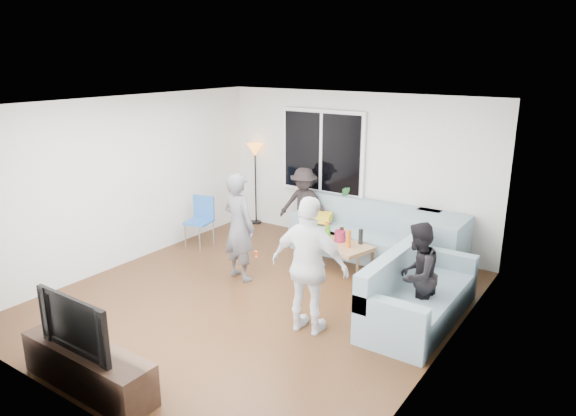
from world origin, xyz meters
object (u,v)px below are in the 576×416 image
Objects in this scene: sofa_right_section at (420,288)px; spectator_right at (417,275)px; sofa_back_section at (363,230)px; spectator_back at (304,205)px; floor_lamp at (256,184)px; player_right at (310,266)px; tv_console at (88,368)px; television at (82,321)px; side_chair at (199,222)px; coffee_table at (336,254)px; player_left at (239,227)px.

spectator_right is at bearing -180.00° from sofa_right_section.
spectator_back is (-1.17, 0.03, 0.23)m from sofa_back_section.
floor_lamp is 1.37m from spectator_back.
floor_lamp is 4.28m from player_right.
sofa_back_section is 1.44× the size of tv_console.
floor_lamp is 5.47m from television.
tv_console is (-1.19, -2.17, -0.61)m from player_right.
floor_lamp reaches higher than sofa_back_section.
side_chair is at bearing 84.79° from sofa_right_section.
coffee_table is 0.84× the size of spectator_right.
sofa_back_section is 2.67× the size of side_chair.
sofa_right_section is at bearing 55.53° from television.
player_right reaches higher than sofa_back_section.
spectator_right is (2.64, 0.11, -0.14)m from player_left.
sofa_back_section is at bearing 82.84° from television.
player_left is (-1.06, -1.87, 0.37)m from sofa_back_section.
player_left is 2.65m from spectator_right.
television reaches higher than side_chair.
spectator_right is at bearing 54.12° from tv_console.
spectator_back is 0.82× the size of tv_console.
coffee_table is at bearing -48.85° from spectator_back.
spectator_right is at bearing -19.45° from side_chair.
spectator_right is (4.07, -2.12, -0.13)m from floor_lamp.
player_right is at bearing -71.16° from spectator_back.
player_right is (-0.99, -1.00, 0.40)m from sofa_right_section.
floor_lamp reaches higher than spectator_right.
player_right is (1.66, -0.73, 0.03)m from player_left.
player_right reaches higher than spectator_back.
side_chair is (-4.07, 0.37, 0.01)m from sofa_right_section.
player_left reaches higher than sofa_right_section.
player_left is 0.99× the size of tv_console.
tv_console is (-2.18, -3.01, -0.43)m from spectator_right.
coffee_table is at bearing 83.22° from tv_console.
player_left is (1.43, -0.64, 0.37)m from side_chair.
television is at bearing 0.00° from tv_console.
player_right is 2.48m from television.
tv_console is at bearing 108.31° from player_left.
sofa_right_section is at bearing 55.53° from tv_console.
player_left is at bearing -36.25° from side_chair.
side_chair is 4.02m from tv_console.
player_right is at bearing 135.46° from sofa_right_section.
spectator_back is at bearing 59.42° from sofa_right_section.
side_chair is 1.61m from player_left.
coffee_table is at bearing 83.22° from television.
spectator_right reaches higher than sofa_right_section.
player_right is at bearing 165.49° from player_left.
sofa_right_section is 2.33× the size of side_chair.
coffee_table is at bearing 0.94° from side_chair.
player_right is at bearing -69.76° from coffee_table.
tv_console is (-0.60, -4.77, -0.20)m from sofa_back_section.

